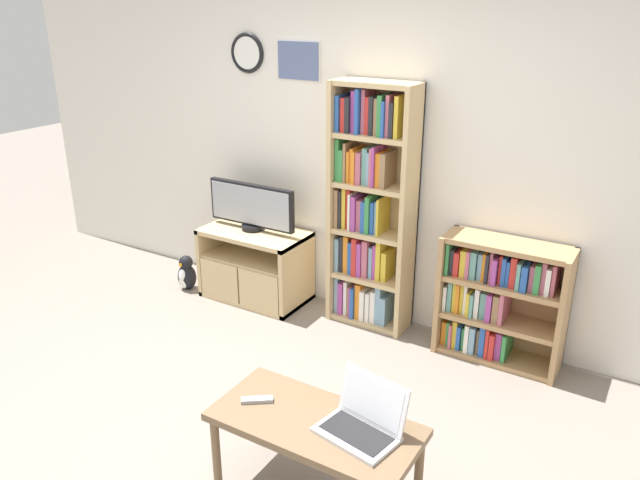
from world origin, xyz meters
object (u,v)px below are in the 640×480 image
at_px(laptop, 363,420).
at_px(penguin_figurine, 186,274).
at_px(television, 252,207).
at_px(coffee_table, 315,430).
at_px(tv_stand, 254,265).
at_px(bookshelf_tall, 369,210).
at_px(bookshelf_short, 495,298).
at_px(remote_near_laptop, 257,400).

distance_m(laptop, penguin_figurine, 2.85).
xyz_separation_m(television, coffee_table, (1.64, -1.69, -0.37)).
relative_size(tv_stand, coffee_table, 0.85).
distance_m(tv_stand, laptop, 2.45).
relative_size(bookshelf_tall, bookshelf_short, 2.11).
bearing_deg(laptop, remote_near_laptop, -162.00).
relative_size(television, coffee_table, 0.78).
xyz_separation_m(bookshelf_tall, remote_near_laptop, (0.31, -1.82, -0.42)).
height_order(bookshelf_tall, laptop, bookshelf_tall).
distance_m(bookshelf_short, laptop, 1.74).
height_order(coffee_table, remote_near_laptop, remote_near_laptop).
bearing_deg(bookshelf_tall, remote_near_laptop, -80.43).
distance_m(coffee_table, remote_near_laptop, 0.34).
relative_size(laptop, penguin_figurine, 1.34).
bearing_deg(tv_stand, bookshelf_tall, 8.33).
relative_size(tv_stand, laptop, 2.09).
bearing_deg(bookshelf_short, remote_near_laptop, -110.61).
height_order(television, remote_near_laptop, television).
distance_m(tv_stand, bookshelf_tall, 1.15).
bearing_deg(bookshelf_tall, laptop, -63.64).
height_order(bookshelf_short, penguin_figurine, bookshelf_short).
bearing_deg(remote_near_laptop, penguin_figurine, 15.58).
distance_m(tv_stand, coffee_table, 2.31).
bearing_deg(penguin_figurine, television, 20.06).
bearing_deg(penguin_figurine, bookshelf_short, 6.63).
bearing_deg(bookshelf_short, laptop, -93.90).
distance_m(tv_stand, penguin_figurine, 0.65).
bearing_deg(laptop, penguin_figurine, 160.31).
bearing_deg(bookshelf_short, penguin_figurine, -173.37).
relative_size(laptop, remote_near_laptop, 2.65).
bearing_deg(remote_near_laptop, tv_stand, 1.54).
relative_size(bookshelf_tall, coffee_table, 1.81).
distance_m(television, bookshelf_tall, 1.01).
distance_m(bookshelf_tall, bookshelf_short, 1.09).
relative_size(tv_stand, penguin_figurine, 2.80).
bearing_deg(television, penguin_figurine, -159.94).
bearing_deg(bookshelf_tall, tv_stand, -171.67).
bearing_deg(bookshelf_tall, penguin_figurine, -168.72).
distance_m(bookshelf_tall, coffee_table, 1.97).
height_order(bookshelf_tall, bookshelf_short, bookshelf_tall).
bearing_deg(bookshelf_tall, television, -174.01).
bearing_deg(coffee_table, remote_near_laptop, -176.55).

